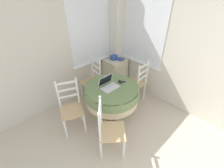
% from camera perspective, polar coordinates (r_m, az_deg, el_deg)
% --- Properties ---
extents(corner_room_shell, '(4.62, 4.97, 2.55)m').
position_cam_1_polar(corner_room_shell, '(2.77, 4.12, 10.58)').
color(corner_room_shell, beige).
rests_on(corner_room_shell, ground_plane).
extents(round_dining_table, '(1.07, 1.07, 0.73)m').
position_cam_1_polar(round_dining_table, '(2.94, -0.10, -3.62)').
color(round_dining_table, '#4C3D2D').
rests_on(round_dining_table, ground_plane).
extents(laptop, '(0.34, 0.27, 0.22)m').
position_cam_1_polar(laptop, '(2.83, -1.34, -0.33)').
color(laptop, silver).
rests_on(laptop, round_dining_table).
extents(computer_mouse, '(0.07, 0.10, 0.05)m').
position_cam_1_polar(computer_mouse, '(2.97, 3.23, 0.93)').
color(computer_mouse, black).
rests_on(computer_mouse, round_dining_table).
extents(cell_phone, '(0.09, 0.13, 0.01)m').
position_cam_1_polar(cell_phone, '(3.00, 4.67, 0.79)').
color(cell_phone, '#B2B7BC').
rests_on(cell_phone, round_dining_table).
extents(dining_chair_near_back_window, '(0.44, 0.44, 1.01)m').
position_cam_1_polar(dining_chair_near_back_window, '(3.57, -7.61, 1.32)').
color(dining_chair_near_back_window, tan).
rests_on(dining_chair_near_back_window, ground_plane).
extents(dining_chair_near_right_window, '(0.43, 0.43, 1.01)m').
position_cam_1_polar(dining_chair_near_right_window, '(3.51, 9.41, 0.49)').
color(dining_chair_near_right_window, tan).
rests_on(dining_chair_near_right_window, ground_plane).
extents(dining_chair_camera_near, '(0.57, 0.57, 1.01)m').
position_cam_1_polar(dining_chair_camera_near, '(2.43, -1.10, -17.27)').
color(dining_chair_camera_near, tan).
rests_on(dining_chair_camera_near, ground_plane).
extents(dining_chair_left_flank, '(0.52, 0.52, 1.01)m').
position_cam_1_polar(dining_chair_left_flank, '(2.88, -15.25, -8.84)').
color(dining_chair_left_flank, tan).
rests_on(dining_chair_left_flank, ground_plane).
extents(corner_cabinet, '(0.56, 0.49, 0.75)m').
position_cam_1_polar(corner_cabinet, '(4.11, 1.27, 4.68)').
color(corner_cabinet, beige).
rests_on(corner_cabinet, ground_plane).
extents(storage_box, '(0.15, 0.12, 0.12)m').
position_cam_1_polar(storage_box, '(3.90, 0.70, 10.12)').
color(storage_box, '#2D4C93').
rests_on(storage_box, corner_cabinet).
extents(book_on_cabinet, '(0.16, 0.22, 0.02)m').
position_cam_1_polar(book_on_cabinet, '(3.93, 2.96, 9.51)').
color(book_on_cabinet, '#33478C').
rests_on(book_on_cabinet, corner_cabinet).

